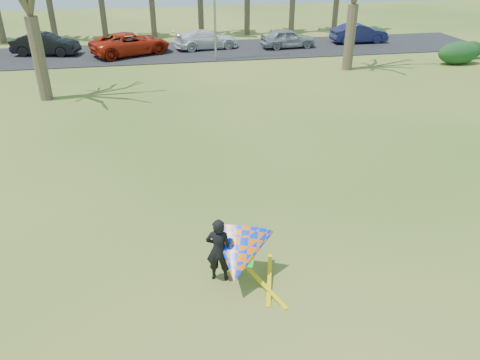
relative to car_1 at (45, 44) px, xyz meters
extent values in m
plane|color=#255B13|center=(9.75, -25.56, -0.82)|extent=(100.00, 100.00, 0.00)
cube|color=black|center=(9.75, -0.56, -0.79)|extent=(46.00, 7.00, 0.06)
cylinder|color=#46392A|center=(1.75, -10.56, 1.28)|extent=(0.64, 0.64, 4.20)
cylinder|color=#4E402F|center=(19.75, -7.56, 1.17)|extent=(0.64, 0.64, 3.99)
ellipsoid|color=#163C1A|center=(27.59, -7.59, -0.08)|extent=(2.96, 1.34, 1.48)
ellipsoid|color=#133412|center=(29.39, -6.22, -0.24)|extent=(2.11, 0.99, 1.17)
imported|color=black|center=(0.00, 0.00, 0.00)|extent=(4.86, 2.55, 1.52)
imported|color=#B1220E|center=(5.98, -0.98, 0.02)|extent=(6.21, 4.72, 1.57)
imported|color=white|center=(11.52, 0.03, -0.07)|extent=(5.03, 2.69, 1.39)
imported|color=#8E929A|center=(17.67, -0.76, -0.06)|extent=(4.22, 1.94, 1.40)
imported|color=#181B4A|center=(23.76, 0.01, -0.03)|extent=(4.45, 1.56, 1.46)
imported|color=black|center=(8.65, -26.67, 0.05)|extent=(0.73, 0.59, 1.75)
cone|color=#0534FF|center=(9.10, -26.92, 0.03)|extent=(2.13, 2.39, 2.02)
cube|color=#0CBF19|center=(9.22, -27.00, -0.02)|extent=(0.62, 0.60, 0.24)
cube|color=yellow|center=(9.65, -27.27, -0.81)|extent=(0.85, 1.66, 0.28)
cube|color=yellow|center=(9.85, -27.07, -0.81)|extent=(0.56, 1.76, 0.22)
camera|label=1|loc=(7.46, -35.95, 6.89)|focal=35.00mm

